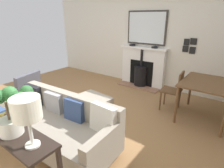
% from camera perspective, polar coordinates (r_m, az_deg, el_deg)
% --- Properties ---
extents(ground_plane, '(5.17, 6.07, 0.01)m').
position_cam_1_polar(ground_plane, '(3.88, -11.98, -9.52)').
color(ground_plane, olive).
extents(wall_left, '(0.12, 6.07, 2.84)m').
position_cam_1_polar(wall_left, '(5.44, 8.02, 15.08)').
color(wall_left, silver).
rests_on(wall_left, ground).
extents(fireplace, '(0.50, 1.35, 1.10)m').
position_cam_1_polar(fireplace, '(5.31, 9.32, 4.58)').
color(fireplace, '#93664C').
rests_on(fireplace, ground).
extents(mirror_over_mantel, '(0.04, 1.11, 0.87)m').
position_cam_1_polar(mirror_over_mantel, '(5.22, 10.56, 16.70)').
color(mirror_over_mantel, '#2D2823').
extents(mantel_bowl_near, '(0.17, 0.17, 0.05)m').
position_cam_1_polar(mantel_bowl_near, '(5.35, 6.30, 11.94)').
color(mantel_bowl_near, black).
rests_on(mantel_bowl_near, fireplace).
extents(mantel_bowl_far, '(0.16, 0.16, 0.04)m').
position_cam_1_polar(mantel_bowl_far, '(5.05, 13.02, 11.04)').
color(mantel_bowl_far, black).
rests_on(mantel_bowl_far, fireplace).
extents(sofa, '(0.89, 2.01, 0.80)m').
position_cam_1_polar(sofa, '(2.99, -16.44, -11.89)').
color(sofa, '#B2B2B7').
rests_on(sofa, ground).
extents(ottoman, '(0.64, 0.73, 0.41)m').
position_cam_1_polar(ottoman, '(3.67, -6.36, -6.50)').
color(ottoman, '#B2B2B7').
rests_on(ottoman, ground).
extents(armchair_accent, '(0.79, 0.72, 0.83)m').
position_cam_1_polar(armchair_accent, '(4.23, -25.58, -1.61)').
color(armchair_accent, '#4C3321').
rests_on(armchair_accent, ground).
extents(console_table, '(0.34, 1.71, 0.74)m').
position_cam_1_polar(console_table, '(2.54, -30.66, -12.26)').
color(console_table, black).
rests_on(console_table, ground).
extents(table_lamp_far_end, '(0.26, 0.26, 0.50)m').
position_cam_1_polar(table_lamp_far_end, '(1.80, -24.90, -7.24)').
color(table_lamp_far_end, white).
rests_on(table_lamp_far_end, console_table).
extents(potted_plant, '(0.52, 0.51, 0.58)m').
position_cam_1_polar(potted_plant, '(2.12, -29.67, -5.67)').
color(potted_plant, silver).
rests_on(potted_plant, console_table).
extents(dining_table, '(1.05, 0.87, 0.76)m').
position_cam_1_polar(dining_table, '(3.84, 27.34, -0.81)').
color(dining_table, brown).
rests_on(dining_table, ground).
extents(dining_chair_near_fireplace, '(0.43, 0.43, 0.85)m').
position_cam_1_polar(dining_chair_near_fireplace, '(4.01, 19.03, -1.24)').
color(dining_chair_near_fireplace, brown).
rests_on(dining_chair_near_fireplace, ground).
extents(photo_gallery_row, '(0.02, 0.30, 0.37)m').
position_cam_1_polar(photo_gallery_row, '(4.87, 22.86, 10.83)').
color(photo_gallery_row, black).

